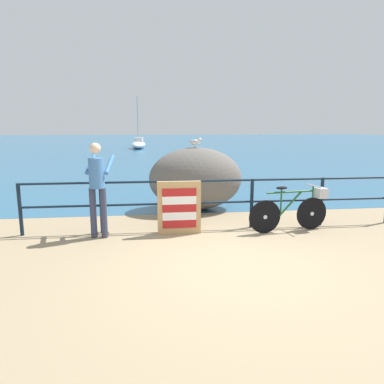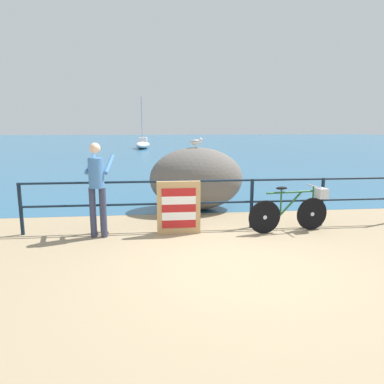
{
  "view_description": "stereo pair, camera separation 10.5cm",
  "coord_description": "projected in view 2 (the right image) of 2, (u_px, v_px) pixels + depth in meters",
  "views": [
    {
      "loc": [
        -1.31,
        -4.9,
        2.06
      ],
      "look_at": [
        -0.43,
        2.27,
        0.7
      ],
      "focal_mm": 32.41,
      "sensor_mm": 36.0,
      "label": 1
    },
    {
      "loc": [
        -1.2,
        -4.91,
        2.06
      ],
      "look_at": [
        -0.43,
        2.27,
        0.7
      ],
      "focal_mm": 32.41,
      "sensor_mm": 36.0,
      "label": 2
    }
  ],
  "objects": [
    {
      "name": "sailboat",
      "position": [
        143.0,
        144.0,
        33.91
      ],
      "size": [
        1.56,
        4.47,
        4.9
      ],
      "rotation": [
        0.0,
        0.0,
        4.65
      ],
      "color": "white",
      "rests_on": "sea_surface"
    },
    {
      "name": "bicycle",
      "position": [
        296.0,
        208.0,
        6.88
      ],
      "size": [
        1.69,
        0.48,
        0.92
      ],
      "rotation": [
        0.0,
        0.0,
        0.14
      ],
      "color": "black",
      "rests_on": "ground_plane"
    },
    {
      "name": "sea_surface",
      "position": [
        163.0,
        141.0,
        52.39
      ],
      "size": [
        120.0,
        90.0,
        0.01
      ],
      "primitive_type": "cube",
      "color": "#285B7F",
      "rests_on": "ground_plane"
    },
    {
      "name": "person_at_railing",
      "position": [
        97.0,
        185.0,
        6.43
      ],
      "size": [
        0.52,
        0.67,
        1.78
      ],
      "rotation": [
        0.0,
        0.0,
        1.4
      ],
      "color": "#333851",
      "rests_on": "ground_plane"
    },
    {
      "name": "breakwater_boulder_main",
      "position": [
        196.0,
        179.0,
        8.68
      ],
      "size": [
        2.33,
        1.59,
        1.57
      ],
      "color": "#605B56",
      "rests_on": "ground"
    },
    {
      "name": "ground_plane",
      "position": [
        172.0,
        157.0,
        24.86
      ],
      "size": [
        120.0,
        120.0,
        0.1
      ],
      "primitive_type": "cube",
      "color": "#937F60"
    },
    {
      "name": "seagull",
      "position": [
        196.0,
        142.0,
        8.48
      ],
      "size": [
        0.34,
        0.17,
        0.23
      ],
      "rotation": [
        0.0,
        0.0,
        6.06
      ],
      "color": "gold",
      "rests_on": "breakwater_boulder_main"
    },
    {
      "name": "folded_deckchair_stack",
      "position": [
        179.0,
        208.0,
        6.7
      ],
      "size": [
        0.84,
        0.1,
        1.04
      ],
      "color": "tan",
      "rests_on": "ground_plane"
    },
    {
      "name": "promenade_railing",
      "position": [
        215.0,
        198.0,
        7.01
      ],
      "size": [
        7.64,
        0.07,
        1.02
      ],
      "color": "black",
      "rests_on": "ground_plane"
    }
  ]
}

